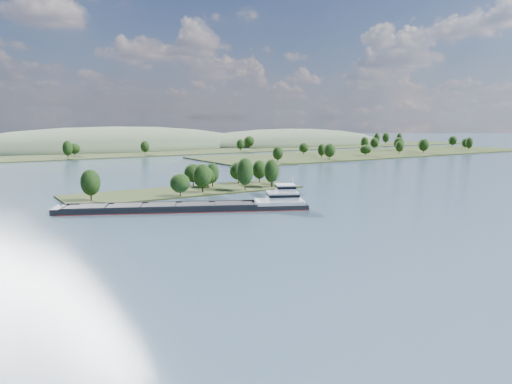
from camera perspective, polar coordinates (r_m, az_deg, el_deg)
ground at (r=159.44m, az=0.76°, el=-2.69°), size 1800.00×1800.00×0.00m
tree_island at (r=212.83m, az=-6.30°, el=1.18°), size 100.00×32.94×15.02m
right_bank at (r=444.47m, az=13.69°, el=4.40°), size 320.00×90.00×14.26m
back_shoreline at (r=423.07m, az=-19.03°, el=3.94°), size 900.00×60.00×14.95m
hill_east at (r=592.93m, az=3.82°, el=5.49°), size 260.00×140.00×36.00m
hill_west at (r=532.71m, az=-16.03°, el=4.84°), size 320.00×160.00×44.00m
cargo_barge at (r=169.41m, az=-6.23°, el=-1.58°), size 80.60×44.12×11.38m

